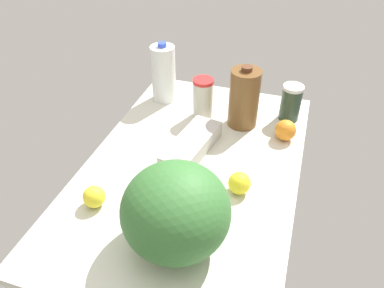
{
  "coord_description": "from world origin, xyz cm",
  "views": [
    {
      "loc": [
        98.17,
        31.54,
        93.02
      ],
      "look_at": [
        0.0,
        0.0,
        13.0
      ],
      "focal_mm": 35.0,
      "sensor_mm": 36.0,
      "label": 1
    }
  ],
  "objects_px": {
    "watermelon": "(176,211)",
    "lemon_by_jug": "(94,197)",
    "milk_jug": "(164,74)",
    "tumbler_cup": "(203,98)",
    "shaker_bottle": "(291,103)",
    "orange_far_back": "(285,130)",
    "chocolate_milk_jug": "(244,98)",
    "lemon_beside_bowl": "(239,183)",
    "egg_carton": "(192,146)"
  },
  "relations": [
    {
      "from": "milk_jug",
      "to": "lemon_beside_bowl",
      "type": "distance_m",
      "value": 0.68
    },
    {
      "from": "egg_carton",
      "to": "tumbler_cup",
      "type": "bearing_deg",
      "value": -162.74
    },
    {
      "from": "milk_jug",
      "to": "tumbler_cup",
      "type": "distance_m",
      "value": 0.23
    },
    {
      "from": "lemon_beside_bowl",
      "to": "orange_far_back",
      "type": "xyz_separation_m",
      "value": [
        -0.35,
        0.11,
        0.0
      ]
    },
    {
      "from": "watermelon",
      "to": "lemon_beside_bowl",
      "type": "relative_size",
      "value": 3.96
    },
    {
      "from": "chocolate_milk_jug",
      "to": "tumbler_cup",
      "type": "bearing_deg",
      "value": -91.96
    },
    {
      "from": "lemon_beside_bowl",
      "to": "orange_far_back",
      "type": "distance_m",
      "value": 0.36
    },
    {
      "from": "milk_jug",
      "to": "lemon_by_jug",
      "type": "xyz_separation_m",
      "value": [
        0.69,
        0.03,
        -0.09
      ]
    },
    {
      "from": "egg_carton",
      "to": "chocolate_milk_jug",
      "type": "height_order",
      "value": "chocolate_milk_jug"
    },
    {
      "from": "chocolate_milk_jug",
      "to": "lemon_beside_bowl",
      "type": "bearing_deg",
      "value": 10.39
    },
    {
      "from": "milk_jug",
      "to": "chocolate_milk_jug",
      "type": "height_order",
      "value": "milk_jug"
    },
    {
      "from": "watermelon",
      "to": "lemon_by_jug",
      "type": "bearing_deg",
      "value": -101.28
    },
    {
      "from": "lemon_beside_bowl",
      "to": "lemon_by_jug",
      "type": "bearing_deg",
      "value": -64.86
    },
    {
      "from": "watermelon",
      "to": "shaker_bottle",
      "type": "xyz_separation_m",
      "value": [
        -0.76,
        0.24,
        -0.06
      ]
    },
    {
      "from": "watermelon",
      "to": "orange_far_back",
      "type": "distance_m",
      "value": 0.66
    },
    {
      "from": "egg_carton",
      "to": "milk_jug",
      "type": "distance_m",
      "value": 0.43
    },
    {
      "from": "shaker_bottle",
      "to": "chocolate_milk_jug",
      "type": "distance_m",
      "value": 0.21
    },
    {
      "from": "watermelon",
      "to": "milk_jug",
      "type": "bearing_deg",
      "value": -156.39
    },
    {
      "from": "shaker_bottle",
      "to": "tumbler_cup",
      "type": "distance_m",
      "value": 0.37
    },
    {
      "from": "tumbler_cup",
      "to": "orange_far_back",
      "type": "xyz_separation_m",
      "value": [
        0.06,
        0.36,
        -0.05
      ]
    },
    {
      "from": "orange_far_back",
      "to": "lemon_by_jug",
      "type": "distance_m",
      "value": 0.77
    },
    {
      "from": "milk_jug",
      "to": "shaker_bottle",
      "type": "xyz_separation_m",
      "value": [
        -0.01,
        0.57,
        -0.05
      ]
    },
    {
      "from": "watermelon",
      "to": "lemon_beside_bowl",
      "type": "bearing_deg",
      "value": 154.01
    },
    {
      "from": "chocolate_milk_jug",
      "to": "tumbler_cup",
      "type": "distance_m",
      "value": 0.18
    },
    {
      "from": "milk_jug",
      "to": "chocolate_milk_jug",
      "type": "bearing_deg",
      "value": 76.54
    },
    {
      "from": "chocolate_milk_jug",
      "to": "egg_carton",
      "type": "bearing_deg",
      "value": -29.67
    },
    {
      "from": "chocolate_milk_jug",
      "to": "lemon_by_jug",
      "type": "bearing_deg",
      "value": -30.58
    },
    {
      "from": "tumbler_cup",
      "to": "lemon_by_jug",
      "type": "xyz_separation_m",
      "value": [
        0.61,
        -0.18,
        -0.05
      ]
    },
    {
      "from": "shaker_bottle",
      "to": "orange_far_back",
      "type": "distance_m",
      "value": 0.16
    },
    {
      "from": "milk_jug",
      "to": "watermelon",
      "type": "bearing_deg",
      "value": 23.61
    },
    {
      "from": "egg_carton",
      "to": "shaker_bottle",
      "type": "relative_size",
      "value": 1.96
    },
    {
      "from": "lemon_by_jug",
      "to": "lemon_beside_bowl",
      "type": "bearing_deg",
      "value": 115.14
    },
    {
      "from": "orange_far_back",
      "to": "lemon_by_jug",
      "type": "bearing_deg",
      "value": -44.55
    },
    {
      "from": "watermelon",
      "to": "tumbler_cup",
      "type": "distance_m",
      "value": 0.68
    },
    {
      "from": "egg_carton",
      "to": "milk_jug",
      "type": "bearing_deg",
      "value": -134.59
    },
    {
      "from": "lemon_beside_bowl",
      "to": "orange_far_back",
      "type": "relative_size",
      "value": 0.92
    },
    {
      "from": "tumbler_cup",
      "to": "lemon_by_jug",
      "type": "height_order",
      "value": "tumbler_cup"
    },
    {
      "from": "chocolate_milk_jug",
      "to": "orange_far_back",
      "type": "distance_m",
      "value": 0.21
    },
    {
      "from": "shaker_bottle",
      "to": "chocolate_milk_jug",
      "type": "height_order",
      "value": "chocolate_milk_jug"
    },
    {
      "from": "milk_jug",
      "to": "tumbler_cup",
      "type": "height_order",
      "value": "milk_jug"
    },
    {
      "from": "shaker_bottle",
      "to": "tumbler_cup",
      "type": "xyz_separation_m",
      "value": [
        0.09,
        -0.36,
        0.01
      ]
    },
    {
      "from": "watermelon",
      "to": "lemon_beside_bowl",
      "type": "distance_m",
      "value": 0.31
    },
    {
      "from": "egg_carton",
      "to": "watermelon",
      "type": "xyz_separation_m",
      "value": [
        0.41,
        0.09,
        0.1
      ]
    },
    {
      "from": "shaker_bottle",
      "to": "lemon_by_jug",
      "type": "bearing_deg",
      "value": -37.5
    },
    {
      "from": "chocolate_milk_jug",
      "to": "lemon_by_jug",
      "type": "distance_m",
      "value": 0.7
    },
    {
      "from": "egg_carton",
      "to": "tumbler_cup",
      "type": "relative_size",
      "value": 1.75
    },
    {
      "from": "milk_jug",
      "to": "tumbler_cup",
      "type": "relative_size",
      "value": 1.55
    },
    {
      "from": "tumbler_cup",
      "to": "shaker_bottle",
      "type": "bearing_deg",
      "value": 104.65
    },
    {
      "from": "egg_carton",
      "to": "milk_jug",
      "type": "relative_size",
      "value": 1.13
    },
    {
      "from": "shaker_bottle",
      "to": "lemon_beside_bowl",
      "type": "height_order",
      "value": "shaker_bottle"
    }
  ]
}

